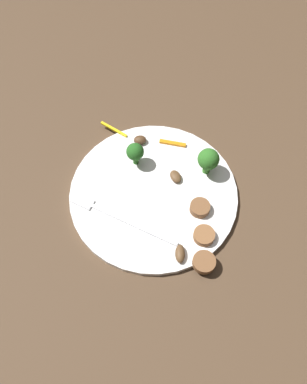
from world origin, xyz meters
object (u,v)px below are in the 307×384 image
at_px(sausage_slice_2, 204,262).
at_px(sausage_slice_0, 204,235).
at_px(mushroom_1, 140,140).
at_px(sausage_slice_1, 200,208).
at_px(fork, 115,216).
at_px(plate, 153,194).
at_px(broccoli_floret_0, 208,160).
at_px(mushroom_0, 180,254).
at_px(pepper_strip_1, 114,129).
at_px(broccoli_floret_1, 135,152).
at_px(mushroom_2, 176,176).
at_px(pepper_strip_0, 173,143).

bearing_deg(sausage_slice_2, sausage_slice_0, -74.50).
bearing_deg(mushroom_1, sausage_slice_2, 132.97).
bearing_deg(sausage_slice_1, fork, 24.49).
xyz_separation_m(plate, sausage_slice_0, (-0.10, 0.05, 0.01)).
bearing_deg(mushroom_1, sausage_slice_1, 145.25).
bearing_deg(sausage_slice_0, broccoli_floret_0, -76.31).
bearing_deg(mushroom_0, pepper_strip_1, -45.67).
bearing_deg(sausage_slice_0, mushroom_1, -41.61).
bearing_deg(mushroom_0, plate, -50.77).
height_order(fork, sausage_slice_1, sausage_slice_1).
relative_size(fork, sausage_slice_2, 5.44).
xyz_separation_m(fork, sausage_slice_2, (-0.15, 0.03, 0.00)).
relative_size(broccoli_floret_1, sausage_slice_2, 1.35).
relative_size(sausage_slice_0, pepper_strip_1, 0.58).
xyz_separation_m(sausage_slice_0, mushroom_0, (0.02, 0.04, 0.00)).
distance_m(broccoli_floret_0, pepper_strip_1, 0.18).
distance_m(fork, mushroom_1, 0.14).
distance_m(fork, mushroom_0, 0.11).
relative_size(fork, mushroom_2, 7.49).
bearing_deg(mushroom_0, sausage_slice_2, 178.71).
xyz_separation_m(plate, pepper_strip_0, (-0.00, -0.10, 0.01)).
relative_size(fork, broccoli_floret_1, 4.03).
bearing_deg(sausage_slice_0, sausage_slice_2, 105.50).
distance_m(sausage_slice_1, mushroom_0, 0.08).
height_order(fork, pepper_strip_1, same).
relative_size(sausage_slice_1, sausage_slice_2, 0.93).
xyz_separation_m(sausage_slice_0, mushroom_1, (0.15, -0.13, 0.00)).
bearing_deg(broccoli_floret_0, sausage_slice_0, 103.69).
xyz_separation_m(broccoli_floret_1, pepper_strip_1, (0.06, -0.05, -0.03)).
bearing_deg(broccoli_floret_0, fork, 49.04).
bearing_deg(sausage_slice_0, pepper_strip_1, -35.19).
xyz_separation_m(mushroom_2, pepper_strip_0, (0.02, -0.06, -0.00)).
distance_m(mushroom_1, pepper_strip_1, 0.05).
xyz_separation_m(broccoli_floret_0, sausage_slice_1, (-0.01, 0.07, -0.03)).
bearing_deg(mushroom_2, mushroom_1, -31.75).
bearing_deg(fork, plate, -117.13).
distance_m(mushroom_2, pepper_strip_0, 0.07).
relative_size(fork, pepper_strip_1, 3.32).
height_order(sausage_slice_0, sausage_slice_1, sausage_slice_1).
distance_m(sausage_slice_1, pepper_strip_1, 0.21).
relative_size(broccoli_floret_0, pepper_strip_0, 1.14).
xyz_separation_m(plate, broccoli_floret_0, (-0.07, -0.07, 0.04)).
relative_size(broccoli_floret_0, mushroom_1, 2.42).
height_order(fork, sausage_slice_2, sausage_slice_2).
relative_size(plate, pepper_strip_1, 4.90).
distance_m(sausage_slice_0, sausage_slice_1, 0.05).
distance_m(broccoli_floret_1, mushroom_1, 0.05).
relative_size(sausage_slice_0, sausage_slice_1, 1.03).
bearing_deg(mushroom_1, broccoli_floret_0, 170.99).
xyz_separation_m(broccoli_floret_0, broccoli_floret_1, (0.11, 0.02, -0.00)).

